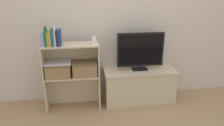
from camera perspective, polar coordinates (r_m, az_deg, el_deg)
ground_plane at (r=3.19m, az=0.37°, el=-11.92°), size 16.00×16.00×0.00m
wall_back at (r=3.21m, az=-0.80°, el=11.26°), size 10.00×0.05×2.40m
tv_stand at (r=3.33m, az=7.03°, el=-5.68°), size 1.05×0.45×0.50m
tv at (r=3.14m, az=7.44°, el=3.26°), size 0.67×0.14×0.55m
bookshelf_lower_tier at (r=3.20m, az=-10.13°, el=-5.88°), size 0.75×0.29×0.50m
bookshelf_upper_tier at (r=3.03m, az=-10.66°, el=2.10°), size 0.75×0.29×0.44m
book_skyblue at (r=2.90m, az=-17.54°, el=6.03°), size 0.04×0.12×0.19m
book_forest at (r=2.89m, az=-16.90°, el=6.69°), size 0.02×0.14×0.25m
book_mustard at (r=2.89m, az=-16.30°, el=6.03°), size 0.03×0.12×0.18m
book_tan at (r=2.89m, az=-15.78°, el=6.49°), size 0.02×0.16×0.22m
book_teal at (r=2.88m, az=-15.17°, el=6.64°), size 0.03×0.15×0.23m
book_ivory at (r=2.88m, az=-14.64°, el=6.82°), size 0.02×0.15×0.25m
book_charcoal at (r=2.88m, az=-14.12°, el=6.39°), size 0.02×0.14×0.20m
book_navy at (r=2.87m, az=-13.54°, el=6.51°), size 0.03×0.15×0.21m
baby_monitor at (r=2.92m, az=-4.73°, el=6.08°), size 0.05×0.04×0.13m
storage_basket_left at (r=3.03m, az=-13.86°, el=-1.55°), size 0.33×0.26×0.19m
storage_basket_right at (r=3.01m, az=-7.12°, el=-1.24°), size 0.33×0.26×0.19m
laptop at (r=3.00m, az=-14.01°, el=0.15°), size 0.36×0.23×0.02m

